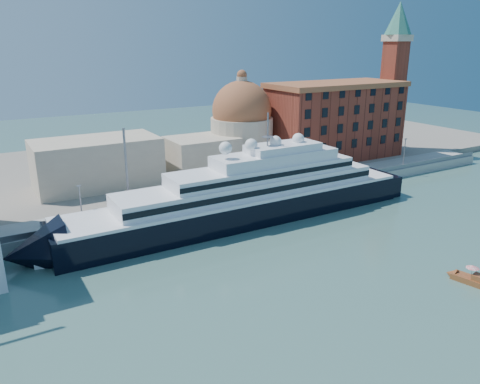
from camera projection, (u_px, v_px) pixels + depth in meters
ground at (302, 264)px, 81.08m from camera, size 400.00×400.00×0.00m
quay at (213, 202)px, 108.65m from camera, size 180.00×10.00×2.50m
land at (151, 165)px, 142.42m from camera, size 260.00×72.00×2.00m
quay_fence at (222, 200)px, 104.38m from camera, size 180.00×0.10×1.20m
superyacht at (233, 202)px, 98.17m from camera, size 89.10×12.35×26.63m
service_barge at (77, 255)px, 82.31m from camera, size 13.55×7.46×2.90m
water_taxi at (476, 280)px, 73.94m from camera, size 3.73×7.12×3.22m
warehouse at (335, 120)px, 144.65m from camera, size 43.00×19.00×23.25m
campanile at (394, 68)px, 151.64m from camera, size 8.40×8.40×47.00m
church at (193, 141)px, 128.27m from camera, size 66.00×18.00×25.50m
lamp_posts at (162, 176)px, 98.51m from camera, size 120.80×2.40×18.00m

